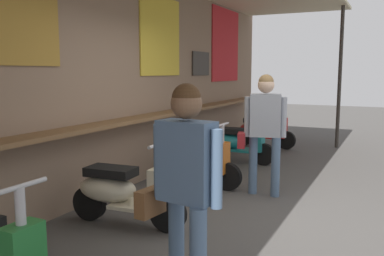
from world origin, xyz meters
The scene contains 8 objects.
ground_plane centered at (0.00, 0.00, 0.00)m, with size 34.56×34.56×0.00m, color #474442.
market_stall_facade centered at (0.01, 1.81, 1.85)m, with size 12.34×2.72×3.26m.
scooter_cream centered at (-0.91, 1.08, 0.39)m, with size 0.50×1.40×0.97m.
scooter_orange centered at (0.89, 1.08, 0.39)m, with size 0.46×1.40×0.97m.
scooter_teal centered at (2.70, 1.08, 0.39)m, with size 0.46×1.40×0.97m.
scooter_red centered at (4.47, 1.08, 0.39)m, with size 0.47×1.40×0.97m.
shopper_with_handbag centered at (-2.06, -0.31, 0.99)m, with size 0.33×0.66×1.63m.
shopper_browsing centered at (0.90, -0.01, 1.02)m, with size 0.40×0.66×1.67m.
Camera 1 is at (-4.58, -1.60, 1.71)m, focal length 38.81 mm.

